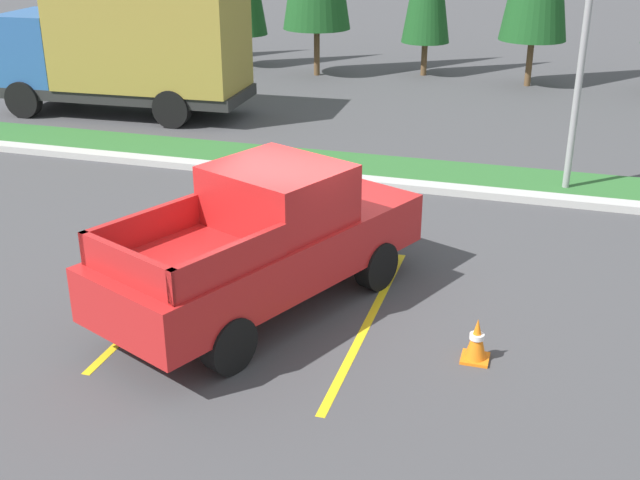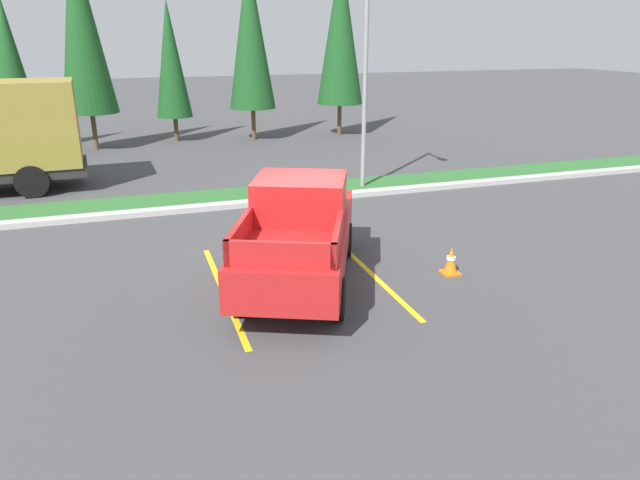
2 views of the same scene
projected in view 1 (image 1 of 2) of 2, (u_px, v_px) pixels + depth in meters
The scene contains 8 objects.
ground_plane at pixel (297, 287), 12.32m from camera, with size 120.00×120.00×0.00m, color #424244.
parking_line_near at pixel (171, 292), 12.13m from camera, with size 0.12×4.80×0.01m, color yellow.
parking_line_far at pixel (369, 321), 11.31m from camera, with size 0.12×4.80×0.01m, color yellow.
curb_strip at pixel (372, 182), 16.70m from camera, with size 56.00×0.40×0.15m, color #B2B2AD.
grass_median at pixel (383, 169), 17.68m from camera, with size 56.00×1.80×0.06m, color #2D662D.
pickup_truck_main at pixel (267, 241), 11.35m from camera, with size 3.83×5.53×2.10m.
cargo_truck_distant at pixel (128, 47), 21.66m from camera, with size 6.90×2.74×3.40m.
traffic_cone at pixel (477, 340), 10.24m from camera, with size 0.36×0.36×0.60m.
Camera 1 is at (3.54, -10.48, 5.50)m, focal length 44.58 mm.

